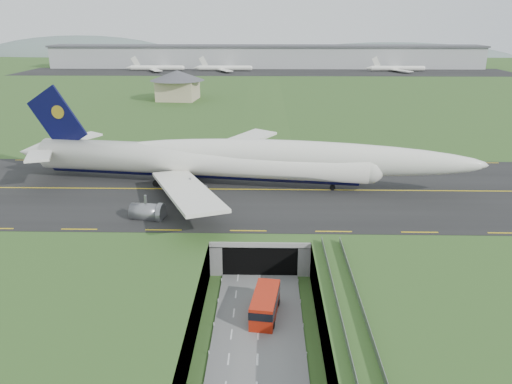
{
  "coord_description": "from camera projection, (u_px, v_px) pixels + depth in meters",
  "views": [
    {
      "loc": [
        0.93,
        -63.13,
        39.12
      ],
      "look_at": [
        -0.9,
        20.0,
        10.14
      ],
      "focal_mm": 35.0,
      "sensor_mm": 36.0,
      "label": 1
    }
  ],
  "objects": [
    {
      "name": "ground",
      "position": [
        259.0,
        303.0,
        72.5
      ],
      "size": [
        900.0,
        900.0,
        0.0
      ],
      "primitive_type": "plane",
      "color": "#2F5020",
      "rests_on": "ground"
    },
    {
      "name": "airfield_deck",
      "position": [
        259.0,
        285.0,
        71.51
      ],
      "size": [
        800.0,
        800.0,
        6.0
      ],
      "primitive_type": "cube",
      "color": "gray",
      "rests_on": "ground"
    },
    {
      "name": "trench_road",
      "position": [
        258.0,
        333.0,
        65.39
      ],
      "size": [
        12.0,
        75.0,
        0.2
      ],
      "primitive_type": "cube",
      "color": "slate",
      "rests_on": "ground"
    },
    {
      "name": "taxiway",
      "position": [
        262.0,
        190.0,
        101.65
      ],
      "size": [
        800.0,
        44.0,
        0.18
      ],
      "primitive_type": "cube",
      "color": "black",
      "rests_on": "airfield_deck"
    },
    {
      "name": "tunnel_portal",
      "position": [
        261.0,
        235.0,
        87.18
      ],
      "size": [
        17.0,
        22.3,
        6.0
      ],
      "color": "gray",
      "rests_on": "ground"
    },
    {
      "name": "guideway",
      "position": [
        361.0,
        358.0,
        52.48
      ],
      "size": [
        3.0,
        53.0,
        7.05
      ],
      "color": "#A8A8A3",
      "rests_on": "ground"
    },
    {
      "name": "jumbo_jet",
      "position": [
        232.0,
        160.0,
        102.69
      ],
      "size": [
        97.87,
        61.89,
        20.68
      ],
      "rotation": [
        0.0,
        0.0,
        -0.14
      ],
      "color": "white",
      "rests_on": "ground"
    },
    {
      "name": "shuttle_tram",
      "position": [
        265.0,
        305.0,
        68.6
      ],
      "size": [
        4.38,
        8.96,
        3.48
      ],
      "rotation": [
        0.0,
        0.0,
        -0.14
      ],
      "color": "#B11F0B",
      "rests_on": "ground"
    },
    {
      "name": "service_building",
      "position": [
        178.0,
        82.0,
        211.82
      ],
      "size": [
        24.96,
        24.96,
        12.5
      ],
      "rotation": [
        0.0,
        0.0,
        -0.09
      ],
      "color": "#C3B18D",
      "rests_on": "ground"
    },
    {
      "name": "cargo_terminal",
      "position": [
        266.0,
        56.0,
        350.57
      ],
      "size": [
        320.0,
        67.0,
        15.6
      ],
      "color": "#B2B2B2",
      "rests_on": "ground"
    },
    {
      "name": "distant_hills",
      "position": [
        333.0,
        66.0,
        478.42
      ],
      "size": [
        700.0,
        91.0,
        60.0
      ],
      "color": "slate",
      "rests_on": "ground"
    }
  ]
}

